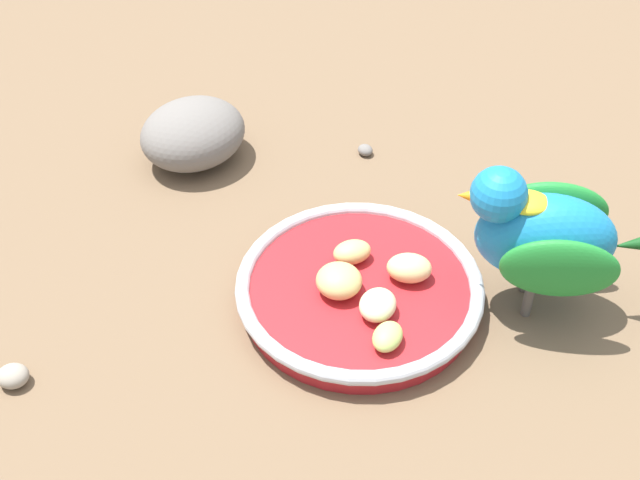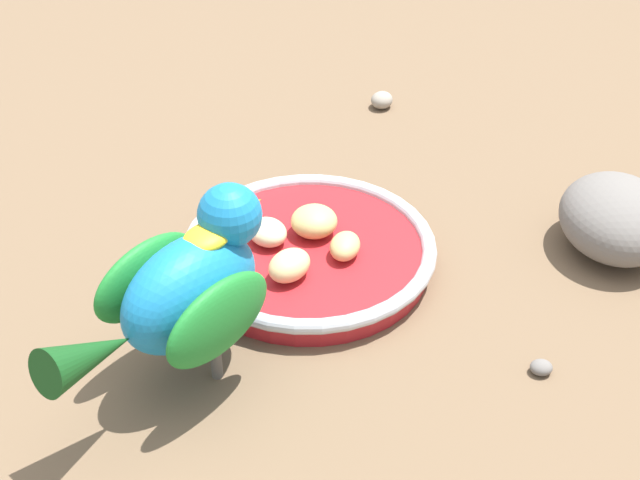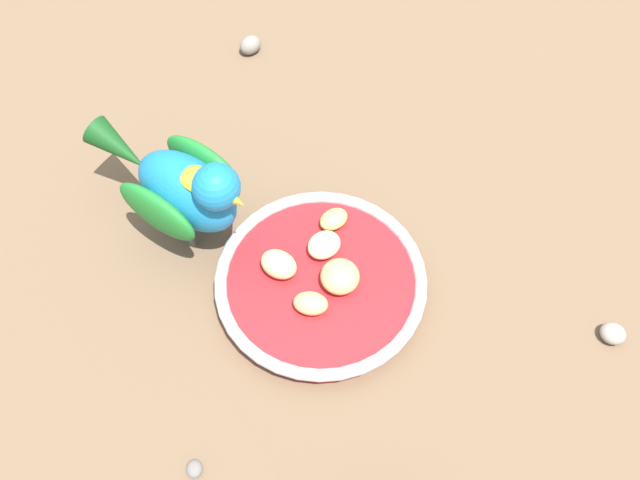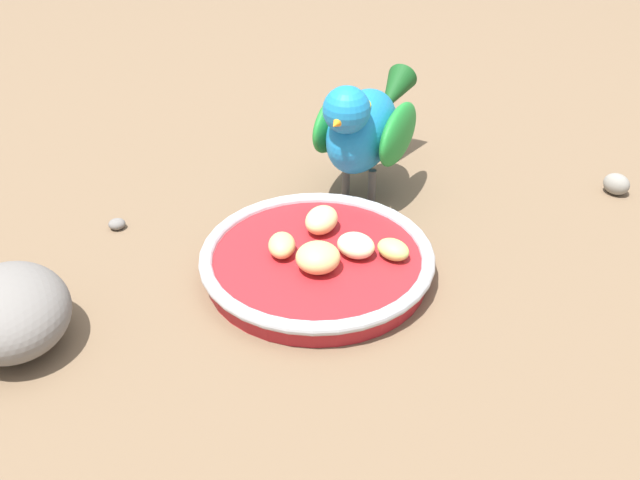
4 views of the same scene
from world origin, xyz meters
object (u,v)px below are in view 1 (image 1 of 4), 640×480
at_px(apple_piece_1, 409,268).
at_px(pebble_1, 13,376).
at_px(feeding_bowl, 359,290).
at_px(apple_piece_3, 378,305).
at_px(apple_piece_2, 342,279).
at_px(rock_large, 193,134).
at_px(parrot, 551,234).
at_px(apple_piece_0, 388,337).
at_px(apple_piece_4, 352,252).
at_px(pebble_0, 365,150).

bearing_deg(apple_piece_1, pebble_1, 158.37).
height_order(feeding_bowl, apple_piece_1, apple_piece_1).
bearing_deg(apple_piece_3, apple_piece_2, 97.07).
relative_size(rock_large, pebble_1, 4.32).
relative_size(parrot, pebble_1, 6.40).
bearing_deg(rock_large, pebble_1, -149.74).
relative_size(feeding_bowl, apple_piece_2, 5.41).
xyz_separation_m(apple_piece_0, apple_piece_4, (0.04, 0.09, 0.00)).
relative_size(apple_piece_1, pebble_1, 1.52).
bearing_deg(pebble_0, apple_piece_1, -120.63).
distance_m(apple_piece_4, rock_large, 0.23).
xyz_separation_m(apple_piece_0, pebble_0, (0.17, 0.22, -0.02)).
bearing_deg(apple_piece_4, apple_piece_2, -143.40).
relative_size(apple_piece_1, apple_piece_3, 1.08).
bearing_deg(apple_piece_0, rock_large, 85.36).
bearing_deg(apple_piece_3, apple_piece_4, 68.09).
bearing_deg(apple_piece_3, rock_large, 87.93).
relative_size(apple_piece_2, rock_large, 0.36).
bearing_deg(apple_piece_0, pebble_1, 145.77).
bearing_deg(apple_piece_2, pebble_1, 159.13).
bearing_deg(pebble_1, apple_piece_2, -20.87).
xyz_separation_m(apple_piece_2, apple_piece_4, (0.03, 0.02, -0.00)).
bearing_deg(rock_large, apple_piece_4, -86.55).
xyz_separation_m(apple_piece_1, parrot, (0.08, -0.08, 0.05)).
distance_m(apple_piece_2, apple_piece_4, 0.04).
relative_size(feeding_bowl, parrot, 1.31).
relative_size(apple_piece_0, apple_piece_3, 0.88).
relative_size(apple_piece_2, pebble_0, 2.35).
height_order(apple_piece_1, apple_piece_3, apple_piece_1).
xyz_separation_m(apple_piece_4, pebble_1, (-0.29, 0.08, -0.02)).
height_order(apple_piece_2, pebble_1, apple_piece_2).
xyz_separation_m(apple_piece_1, pebble_1, (-0.31, 0.12, -0.02)).
xyz_separation_m(apple_piece_2, parrot, (0.13, -0.10, 0.05)).
bearing_deg(apple_piece_3, feeding_bowl, 73.97).
bearing_deg(pebble_1, rock_large, 30.26).
relative_size(apple_piece_0, pebble_0, 1.87).
bearing_deg(feeding_bowl, apple_piece_1, -26.23).
bearing_deg(apple_piece_3, parrot, -25.60).
distance_m(apple_piece_1, parrot, 0.12).
relative_size(apple_piece_1, pebble_0, 2.31).
bearing_deg(apple_piece_1, apple_piece_0, -145.49).
distance_m(apple_piece_0, apple_piece_4, 0.10).
bearing_deg(feeding_bowl, apple_piece_3, -106.03).
bearing_deg(apple_piece_2, apple_piece_0, -98.87).
bearing_deg(pebble_1, apple_piece_1, -21.63).
bearing_deg(feeding_bowl, apple_piece_4, 61.63).
bearing_deg(pebble_1, apple_piece_4, -14.81).
bearing_deg(parrot, apple_piece_1, 1.53).
xyz_separation_m(rock_large, pebble_0, (0.14, -0.10, -0.03)).
height_order(apple_piece_1, pebble_1, apple_piece_1).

